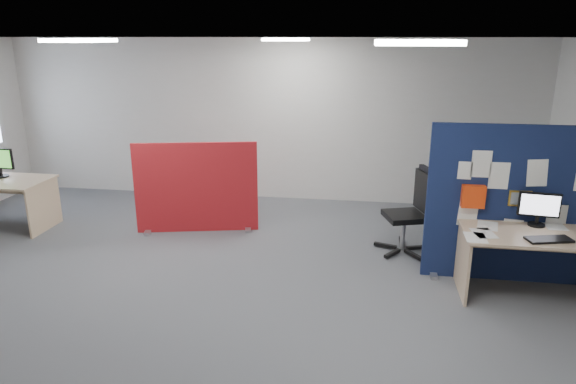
# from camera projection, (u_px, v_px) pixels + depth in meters

# --- Properties ---
(floor) EXTENTS (9.00, 9.00, 0.00)m
(floor) POSITION_uv_depth(u_px,v_px,m) (208.00, 290.00, 5.73)
(floor) COLOR #57595F
(floor) RESTS_ON ground
(ceiling) EXTENTS (9.00, 7.00, 0.02)m
(ceiling) POSITION_uv_depth(u_px,v_px,m) (196.00, 38.00, 4.95)
(ceiling) COLOR white
(ceiling) RESTS_ON wall_back
(wall_back) EXTENTS (9.00, 0.02, 2.70)m
(wall_back) POSITION_uv_depth(u_px,v_px,m) (266.00, 121.00, 8.65)
(wall_back) COLOR silver
(wall_back) RESTS_ON floor
(ceiling_lights) EXTENTS (4.10, 4.10, 0.04)m
(ceiling_lights) POSITION_uv_depth(u_px,v_px,m) (245.00, 40.00, 5.54)
(ceiling_lights) COLOR white
(ceiling_lights) RESTS_ON ceiling
(navy_divider) EXTENTS (2.20, 0.30, 1.81)m
(navy_divider) POSITION_uv_depth(u_px,v_px,m) (526.00, 206.00, 5.70)
(navy_divider) COLOR #0F1939
(navy_divider) RESTS_ON floor
(main_desk) EXTENTS (1.68, 0.75, 0.73)m
(main_desk) POSITION_uv_depth(u_px,v_px,m) (543.00, 248.00, 5.45)
(main_desk) COLOR #D9B78B
(main_desk) RESTS_ON floor
(monitor_main) EXTENTS (0.43, 0.18, 0.37)m
(monitor_main) POSITION_uv_depth(u_px,v_px,m) (539.00, 207.00, 5.55)
(monitor_main) COLOR black
(monitor_main) RESTS_ON main_desk
(keyboard) EXTENTS (0.48, 0.28, 0.02)m
(keyboard) POSITION_uv_depth(u_px,v_px,m) (549.00, 240.00, 5.19)
(keyboard) COLOR black
(keyboard) RESTS_ON main_desk
(red_divider) EXTENTS (1.71, 0.43, 1.30)m
(red_divider) POSITION_uv_depth(u_px,v_px,m) (196.00, 188.00, 7.29)
(red_divider) COLOR #A71715
(red_divider) RESTS_ON floor
(office_chair) EXTENTS (0.74, 0.70, 1.10)m
(office_chair) POSITION_uv_depth(u_px,v_px,m) (413.00, 206.00, 6.59)
(office_chair) COLOR black
(office_chair) RESTS_ON floor
(desk_papers) EXTENTS (1.55, 0.83, 0.00)m
(desk_papers) POSITION_uv_depth(u_px,v_px,m) (533.00, 234.00, 5.36)
(desk_papers) COLOR white
(desk_papers) RESTS_ON main_desk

